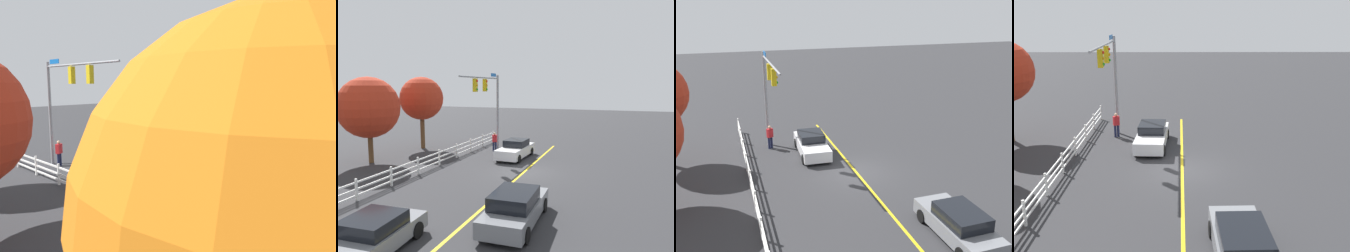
# 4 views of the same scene
# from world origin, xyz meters

# --- Properties ---
(ground_plane) EXTENTS (120.00, 120.00, 0.00)m
(ground_plane) POSITION_xyz_m (0.00, 0.00, 0.00)
(ground_plane) COLOR #2D2D30
(lane_center_stripe) EXTENTS (28.00, 0.16, 0.01)m
(lane_center_stripe) POSITION_xyz_m (-4.00, 0.00, 0.00)
(lane_center_stripe) COLOR gold
(lane_center_stripe) RESTS_ON ground_plane
(signal_assembly) EXTENTS (7.28, 0.38, 6.84)m
(signal_assembly) POSITION_xyz_m (4.54, 4.46, 4.82)
(signal_assembly) COLOR gray
(signal_assembly) RESTS_ON ground_plane
(car_0) EXTENTS (4.59, 2.16, 1.30)m
(car_0) POSITION_xyz_m (-12.06, 1.93, 0.63)
(car_0) COLOR slate
(car_0) RESTS_ON ground_plane
(car_1) EXTENTS (4.76, 2.02, 1.47)m
(car_1) POSITION_xyz_m (-8.05, -2.00, 0.71)
(car_1) COLOR slate
(car_1) RESTS_ON ground_plane
(car_2) EXTENTS (4.66, 2.04, 1.48)m
(car_2) POSITION_xyz_m (3.79, 1.87, 0.70)
(car_2) COLOR silver
(car_2) RESTS_ON ground_plane
(pedestrian) EXTENTS (0.41, 0.47, 1.69)m
(pedestrian) POSITION_xyz_m (5.65, 4.44, 0.93)
(pedestrian) COLOR #191E3F
(pedestrian) RESTS_ON ground_plane
(white_rail_fence) EXTENTS (26.10, 0.10, 1.15)m
(white_rail_fence) POSITION_xyz_m (-3.00, 6.36, 0.60)
(white_rail_fence) COLOR white
(white_rail_fence) RESTS_ON ground_plane
(tree_0) EXTENTS (4.55, 4.55, 6.46)m
(tree_0) POSITION_xyz_m (-1.44, 11.64, 4.17)
(tree_0) COLOR brown
(tree_0) RESTS_ON ground_plane
(tree_2) EXTENTS (3.93, 3.93, 6.60)m
(tree_2) POSITION_xyz_m (4.80, 11.30, 4.61)
(tree_2) COLOR brown
(tree_2) RESTS_ON ground_plane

